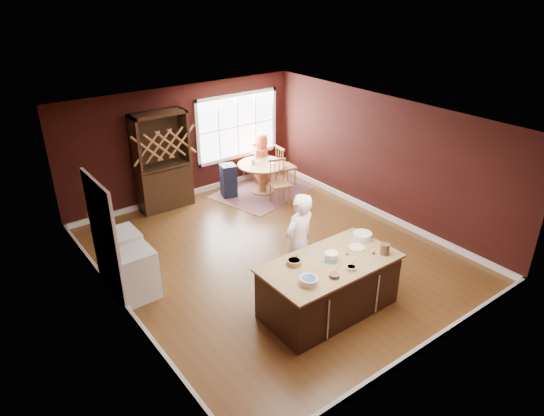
% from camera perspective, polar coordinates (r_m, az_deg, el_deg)
% --- Properties ---
extents(room_shell, '(7.00, 7.00, 7.00)m').
position_cam_1_polar(room_shell, '(8.92, 0.06, 1.97)').
color(room_shell, brown).
rests_on(room_shell, ground).
extents(window, '(2.36, 0.10, 1.66)m').
position_cam_1_polar(window, '(12.35, -4.10, 9.57)').
color(window, white).
rests_on(window, room_shell).
extents(doorway, '(0.08, 1.26, 2.13)m').
position_cam_1_polar(doorway, '(8.36, -19.07, -3.81)').
color(doorway, white).
rests_on(doorway, room_shell).
extents(kitchen_island, '(2.22, 1.16, 0.92)m').
position_cam_1_polar(kitchen_island, '(7.92, 6.69, -9.24)').
color(kitchen_island, '#301F11').
rests_on(kitchen_island, ground).
extents(dining_table, '(1.21, 1.21, 0.75)m').
position_cam_1_polar(dining_table, '(12.01, -1.15, 4.26)').
color(dining_table, brown).
rests_on(dining_table, ground).
extents(baker, '(0.71, 0.53, 1.80)m').
position_cam_1_polar(baker, '(8.15, 3.18, -4.13)').
color(baker, white).
rests_on(baker, ground).
extents(layer_cake, '(0.30, 0.30, 0.12)m').
position_cam_1_polar(layer_cake, '(7.67, 6.99, -5.65)').
color(layer_cake, white).
rests_on(layer_cake, kitchen_island).
extents(bowl_blue, '(0.27, 0.27, 0.10)m').
position_cam_1_polar(bowl_blue, '(7.09, 4.35, -8.55)').
color(bowl_blue, white).
rests_on(bowl_blue, kitchen_island).
extents(bowl_yellow, '(0.23, 0.23, 0.09)m').
position_cam_1_polar(bowl_yellow, '(7.51, 2.61, -6.39)').
color(bowl_yellow, tan).
rests_on(bowl_yellow, kitchen_island).
extents(bowl_pink, '(0.16, 0.16, 0.06)m').
position_cam_1_polar(bowl_pink, '(7.27, 7.34, -7.93)').
color(bowl_pink, white).
rests_on(bowl_pink, kitchen_island).
extents(bowl_olive, '(0.15, 0.15, 0.06)m').
position_cam_1_polar(bowl_olive, '(7.49, 9.30, -6.98)').
color(bowl_olive, beige).
rests_on(bowl_olive, kitchen_island).
extents(drinking_glass, '(0.07, 0.07, 0.13)m').
position_cam_1_polar(drinking_glass, '(7.84, 8.90, -5.00)').
color(drinking_glass, silver).
rests_on(drinking_glass, kitchen_island).
extents(dinner_plate, '(0.27, 0.27, 0.02)m').
position_cam_1_polar(dinner_plate, '(8.07, 9.90, -4.60)').
color(dinner_plate, beige).
rests_on(dinner_plate, kitchen_island).
extents(white_tub, '(0.31, 0.31, 0.11)m').
position_cam_1_polar(white_tub, '(8.34, 10.61, -3.23)').
color(white_tub, white).
rests_on(white_tub, kitchen_island).
extents(stoneware_crock, '(0.15, 0.15, 0.18)m').
position_cam_1_polar(stoneware_crock, '(7.95, 13.14, -4.72)').
color(stoneware_crock, brown).
rests_on(stoneware_crock, kitchen_island).
extents(toy_figurine, '(0.04, 0.04, 0.07)m').
position_cam_1_polar(toy_figurine, '(7.94, 11.86, -5.08)').
color(toy_figurine, yellow).
rests_on(toy_figurine, kitchen_island).
extents(rug, '(2.63, 2.26, 0.01)m').
position_cam_1_polar(rug, '(12.22, -1.13, 1.96)').
color(rug, brown).
rests_on(rug, ground).
extents(chair_east, '(0.47, 0.49, 1.07)m').
position_cam_1_polar(chair_east, '(12.45, 1.63, 5.08)').
color(chair_east, '#996033').
rests_on(chair_east, ground).
extents(chair_south, '(0.55, 0.54, 1.07)m').
position_cam_1_polar(chair_south, '(11.39, 0.94, 3.02)').
color(chair_south, brown).
rests_on(chair_south, ground).
extents(chair_north, '(0.55, 0.54, 1.09)m').
position_cam_1_polar(chair_north, '(12.79, -2.29, 5.69)').
color(chair_north, '#975923').
rests_on(chair_north, ground).
extents(seated_woman, '(0.74, 0.60, 1.31)m').
position_cam_1_polar(seated_woman, '(12.55, -1.24, 5.84)').
color(seated_woman, '#D15631').
rests_on(seated_woman, ground).
extents(high_chair, '(0.42, 0.42, 0.85)m').
position_cam_1_polar(high_chair, '(11.86, -5.13, 3.31)').
color(high_chair, '#1F2741').
rests_on(high_chair, ground).
extents(toddler, '(0.18, 0.14, 0.26)m').
position_cam_1_polar(toddler, '(11.80, -5.13, 5.19)').
color(toddler, '#8CA5BF').
rests_on(toddler, high_chair).
extents(table_plate, '(0.18, 0.18, 0.01)m').
position_cam_1_polar(table_plate, '(11.95, 0.13, 5.31)').
color(table_plate, beige).
rests_on(table_plate, dining_table).
extents(table_cup, '(0.14, 0.14, 0.10)m').
position_cam_1_polar(table_cup, '(11.93, -2.26, 5.46)').
color(table_cup, white).
rests_on(table_cup, dining_table).
extents(hutch, '(1.23, 0.51, 2.26)m').
position_cam_1_polar(hutch, '(11.27, -12.80, 5.36)').
color(hutch, '#331A10').
rests_on(hutch, ground).
extents(washer, '(0.61, 0.59, 0.89)m').
position_cam_1_polar(washer, '(8.47, -15.68, -7.48)').
color(washer, silver).
rests_on(washer, ground).
extents(dryer, '(0.65, 0.63, 0.94)m').
position_cam_1_polar(dryer, '(8.98, -17.27, -5.47)').
color(dryer, white).
rests_on(dryer, ground).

